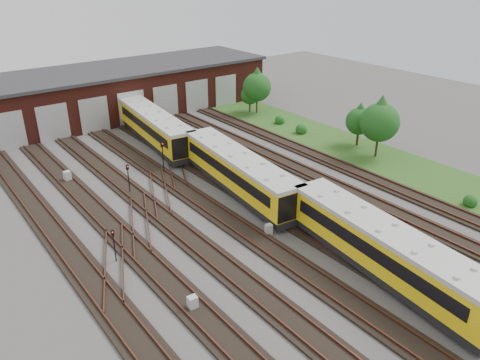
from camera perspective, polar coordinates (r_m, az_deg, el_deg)
ground at (r=35.87m, az=6.97°, el=-7.94°), size 120.00×120.00×0.00m
track_network at (r=36.06m, az=6.13°, el=-7.49°), size 30.40×70.00×0.33m
maintenance_shed at (r=66.72m, az=-17.74°, el=9.86°), size 51.00×12.50×6.35m
grass_verge at (r=54.66m, az=14.11°, el=3.52°), size 8.00×55.00×0.05m
metro_train at (r=42.61m, az=-0.18°, el=1.04°), size 4.82×48.64×3.39m
signal_mast_0 at (r=34.21m, az=-15.14°, el=-7.24°), size 0.24×0.22×2.57m
signal_mast_1 at (r=43.61m, az=-13.47°, el=0.57°), size 0.24×0.22×2.87m
signal_mast_2 at (r=47.76m, az=-9.43°, el=3.32°), size 0.29×0.28×3.09m
signal_mast_3 at (r=37.87m, az=4.09°, el=-2.54°), size 0.28×0.26×2.96m
relay_cabinet_0 at (r=29.74m, az=-5.80°, el=-14.71°), size 0.60×0.51×0.96m
relay_cabinet_1 at (r=48.37m, az=-20.29°, el=0.44°), size 0.69×0.60×1.04m
relay_cabinet_2 at (r=36.82m, az=3.51°, el=-6.03°), size 0.60×0.53×0.88m
relay_cabinet_3 at (r=59.05m, az=-9.38°, el=6.00°), size 0.55×0.47×0.86m
relay_cabinet_4 at (r=43.92m, az=1.68°, el=-0.54°), size 0.65×0.60×0.88m
tree_0 at (r=65.59m, az=2.10°, el=11.65°), size 3.92×3.92×6.50m
tree_1 at (r=66.42m, az=1.22°, el=10.58°), size 2.60×2.60×4.31m
tree_2 at (r=52.01m, az=16.74°, el=7.28°), size 4.17×4.17×6.91m
tree_3 at (r=55.17m, az=14.38°, el=7.33°), size 3.11×3.11×5.16m
bush_0 at (r=45.49m, az=26.30°, el=-2.16°), size 1.21×1.21×1.21m
bush_1 at (r=62.15m, az=4.88°, el=7.43°), size 1.30×1.30×1.30m
bush_2 at (r=58.76m, az=7.48°, el=6.32°), size 1.43×1.43×1.43m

